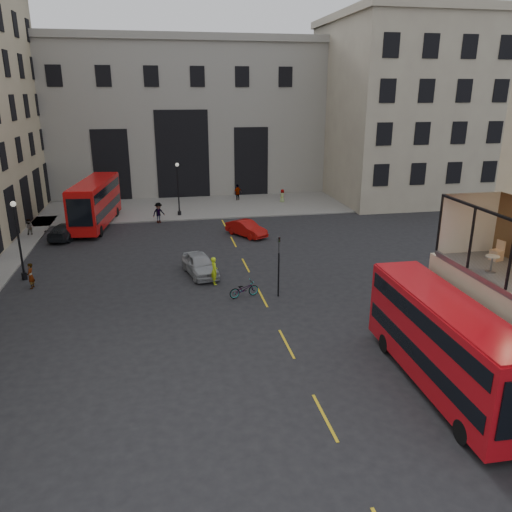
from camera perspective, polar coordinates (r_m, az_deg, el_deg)
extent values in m
plane|color=black|center=(21.07, 13.25, -16.89)|extent=(140.00, 140.00, 0.00)
cube|color=black|center=(22.40, 25.55, -10.10)|extent=(0.08, 9.20, 3.00)
cube|color=beige|center=(25.66, 23.12, 3.47)|extent=(3.00, 0.04, 2.90)
cube|color=slate|center=(21.34, 26.58, -3.66)|extent=(0.12, 10.00, 0.18)
cube|color=gray|center=(63.65, -8.79, 15.46)|extent=(34.00, 10.00, 18.00)
cube|color=gray|center=(63.83, -9.20, 23.18)|extent=(35.00, 10.60, 0.80)
cube|color=black|center=(58.96, -8.38, 11.35)|extent=(6.00, 0.12, 10.00)
cube|color=black|center=(59.27, -16.19, 9.89)|extent=(4.00, 0.12, 8.00)
cube|color=black|center=(59.99, -0.55, 10.70)|extent=(4.00, 0.12, 8.00)
cube|color=#ADA58C|center=(62.08, 16.22, 15.82)|extent=(16.00, 18.00, 20.00)
cube|color=#ADA58C|center=(62.52, 17.07, 24.62)|extent=(16.60, 18.60, 0.80)
cube|color=slate|center=(54.87, -8.92, 5.57)|extent=(40.00, 12.00, 0.12)
cylinder|color=black|center=(30.24, 2.59, -2.17)|extent=(0.10, 0.10, 2.80)
imported|color=black|center=(29.63, 2.64, 1.28)|extent=(0.16, 0.20, 1.00)
cylinder|color=black|center=(45.39, -19.89, 3.75)|extent=(0.10, 0.10, 2.80)
imported|color=black|center=(44.98, -20.15, 6.09)|extent=(0.16, 0.20, 1.00)
cylinder|color=black|center=(36.06, -25.43, 1.27)|extent=(0.14, 0.14, 5.00)
cylinder|color=black|center=(36.72, -24.95, -2.08)|extent=(0.36, 0.36, 0.50)
sphere|color=silver|center=(35.46, -26.01, 5.37)|extent=(0.36, 0.36, 0.36)
cylinder|color=black|center=(50.46, -8.86, 7.29)|extent=(0.14, 0.14, 5.00)
cylinder|color=black|center=(50.93, -8.74, 4.81)|extent=(0.36, 0.36, 0.50)
sphere|color=silver|center=(50.02, -9.01, 10.27)|extent=(0.36, 0.36, 0.36)
cube|color=#B20C14|center=(22.32, 20.62, -9.17)|extent=(2.44, 9.97, 3.52)
cube|color=black|center=(22.55, 20.48, -10.29)|extent=(2.47, 9.43, 0.72)
cube|color=black|center=(21.87, 20.94, -6.64)|extent=(2.47, 9.43, 0.72)
cube|color=#B20C14|center=(21.59, 21.15, -4.94)|extent=(2.34, 9.77, 0.11)
cylinder|color=black|center=(25.11, 14.56, -9.65)|extent=(0.27, 0.91, 0.90)
cylinder|color=black|center=(25.96, 18.68, -9.09)|extent=(0.27, 0.91, 0.90)
cylinder|color=black|center=(20.20, 22.55, -18.09)|extent=(0.27, 0.91, 0.90)
cube|color=red|center=(48.48, -17.87, 5.90)|extent=(3.73, 10.83, 3.76)
cube|color=black|center=(48.58, -17.81, 5.29)|extent=(3.69, 10.26, 0.77)
cube|color=black|center=(48.26, -18.01, 7.24)|extent=(3.69, 10.26, 0.77)
cube|color=red|center=(48.13, -18.10, 8.11)|extent=(3.60, 10.61, 0.12)
cylinder|color=black|center=(52.33, -17.98, 4.75)|extent=(0.39, 0.99, 0.97)
cylinder|color=black|center=(51.84, -15.65, 4.84)|extent=(0.39, 0.99, 0.97)
cylinder|color=black|center=(45.68, -20.05, 2.63)|extent=(0.39, 0.99, 0.97)
cylinder|color=black|center=(45.11, -17.40, 2.72)|extent=(0.39, 0.99, 0.97)
imported|color=#95999D|center=(34.24, -6.43, -0.96)|extent=(2.60, 4.57, 1.47)
imported|color=#960C09|center=(43.20, -1.11, 3.16)|extent=(3.39, 4.23, 1.35)
imported|color=black|center=(45.47, -20.85, 2.70)|extent=(2.98, 4.86, 1.31)
imported|color=gray|center=(30.48, -1.37, -3.81)|extent=(2.01, 1.10, 1.00)
imported|color=#BFE217|center=(32.42, -4.80, -1.68)|extent=(0.51, 0.71, 1.84)
imported|color=gray|center=(47.24, -24.44, 2.95)|extent=(0.77, 0.61, 1.56)
imported|color=gray|center=(48.48, -11.06, 4.88)|extent=(1.45, 1.25, 1.95)
imported|color=gray|center=(57.26, -2.11, 7.23)|extent=(1.21, 0.96, 1.91)
imported|color=gray|center=(56.42, 3.02, 6.86)|extent=(0.89, 0.87, 1.54)
imported|color=gray|center=(34.75, -24.36, -2.08)|extent=(0.44, 0.63, 1.66)
cylinder|color=beige|center=(23.48, 25.44, -0.03)|extent=(0.58, 0.58, 0.04)
cylinder|color=slate|center=(23.58, 25.33, -0.83)|extent=(0.08, 0.08, 0.67)
cylinder|color=slate|center=(23.69, 25.21, -1.61)|extent=(0.42, 0.42, 0.03)
cube|color=#DBAB7E|center=(25.33, 25.76, 0.09)|extent=(0.55, 0.55, 0.49)
cube|color=#DBAB7E|center=(25.36, 26.21, 1.13)|extent=(0.15, 0.45, 0.43)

